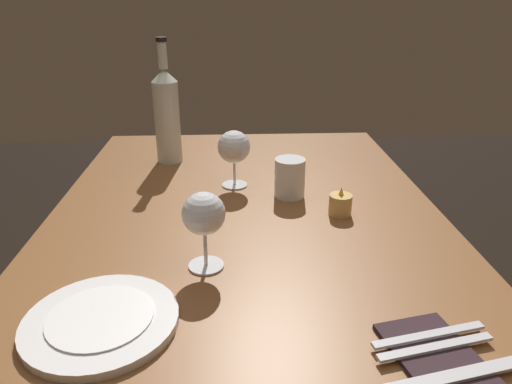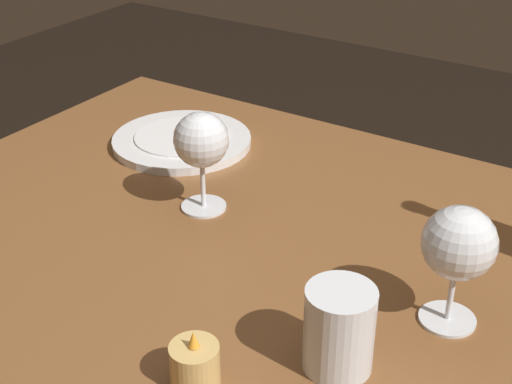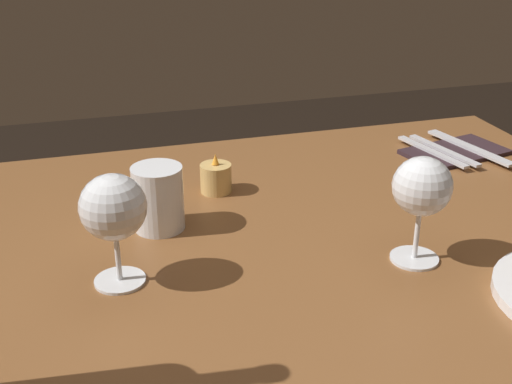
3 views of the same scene
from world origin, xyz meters
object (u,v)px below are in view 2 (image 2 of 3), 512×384
wine_glass_right (459,246)px  dinner_plate (182,140)px  wine_glass_left (201,143)px  votive_candle (195,366)px  water_tumbler (339,333)px

wine_glass_right → dinner_plate: (0.55, -0.21, -0.10)m
wine_glass_right → dinner_plate: size_ratio=0.63×
wine_glass_left → votive_candle: wine_glass_left is taller
wine_glass_right → votive_candle: bearing=52.6°
water_tumbler → votive_candle: water_tumbler is taller
wine_glass_left → wine_glass_right: bearing=171.9°
water_tumbler → wine_glass_left: bearing=-31.0°
dinner_plate → wine_glass_right: bearing=159.3°
water_tumbler → dinner_plate: size_ratio=0.41×
wine_glass_left → water_tumbler: bearing=149.0°
wine_glass_left → dinner_plate: size_ratio=0.63×
votive_candle → dinner_plate: 0.58m
wine_glass_left → dinner_plate: (0.16, -0.15, -0.10)m
votive_candle → wine_glass_left: bearing=-54.9°
wine_glass_right → water_tumbler: bearing=61.8°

